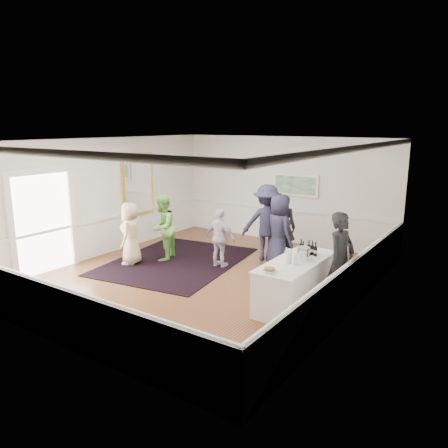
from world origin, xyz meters
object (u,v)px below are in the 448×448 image
Objects in this scene: bartender at (341,260)px; nut_bowl at (270,270)px; guest_lilac at (220,238)px; ice_bucket at (303,254)px; guest_dark_b at (283,227)px; guest_tan at (131,233)px; guest_navy at (279,231)px; serving_table at (296,282)px; guest_dark_a at (267,223)px; guest_green at (163,228)px.

bartender is 1.57m from nut_bowl.
nut_bowl is (2.49, -2.01, 0.20)m from guest_lilac.
guest_dark_b is at bearing 124.36° from ice_bucket.
bartender is at bearing 56.49° from nut_bowl.
guest_tan is 0.88× the size of guest_navy.
bartender is at bearing 27.73° from serving_table.
guest_dark_a is at bearing 130.00° from serving_table.
bartender reaches higher than guest_lilac.
serving_table is at bearing 102.97° from guest_dark_a.
bartender is 7.76× the size of nut_bowl.
guest_tan is at bearing -178.30° from ice_bucket.
guest_green is at bearing 123.99° from guest_tan.
guest_green is 4.32m from ice_bucket.
serving_table is at bearing 64.77° from guest_tan.
guest_green is at bearing 158.04° from nut_bowl.
serving_table is 3.03m from guest_dark_b.
bartender is 3.43m from guest_lilac.
ice_bucket is at bearing 80.09° from nut_bowl.
bartender is 5.41m from guest_tan.
serving_table is 0.59m from ice_bucket.
nut_bowl is (4.09, -1.65, 0.08)m from guest_green.
guest_lilac is 5.80× the size of ice_bucket.
guest_green is 7.14× the size of nut_bowl.
serving_table is 1.28× the size of guest_dark_b.
guest_tan is 1.07× the size of guest_lilac.
ice_bucket is 1.08m from nut_bowl.
guest_dark_b is 3.76m from nut_bowl.
nut_bowl is (-0.19, -1.06, -0.08)m from ice_bucket.
guest_dark_b is (0.34, 0.27, -0.13)m from guest_dark_a.
ice_bucket reaches higher than serving_table.
guest_tan is 4.62m from nut_bowl.
guest_tan is at bearing 179.86° from serving_table.
guest_dark_a is 2.92m from ice_bucket.
guest_tan is 0.91× the size of guest_dark_b.
bartender is 1.09× the size of guest_green.
bartender is at bearing 117.68° from guest_dark_a.
guest_tan is at bearing 105.98° from bartender.
guest_lilac is (1.61, 0.36, -0.12)m from guest_green.
nut_bowl is (1.46, -3.47, 0.07)m from guest_dark_b.
guest_navy is (2.77, 1.27, 0.04)m from guest_green.
guest_dark_b is 6.80× the size of ice_bucket.
guest_tan reaches higher than ice_bucket.
guest_dark_a is at bearing 133.00° from ice_bucket.
nut_bowl is at bearing 100.04° from guest_dark_b.
guest_green is 1.17× the size of guest_lilac.
guest_green is 3.05m from guest_navy.
guest_dark_a is 8.22× the size of nut_bowl.
guest_dark_b is (3.07, 2.55, 0.08)m from guest_tan.
guest_tan is 3.56m from guest_dark_a.
guest_dark_a reaches higher than nut_bowl.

